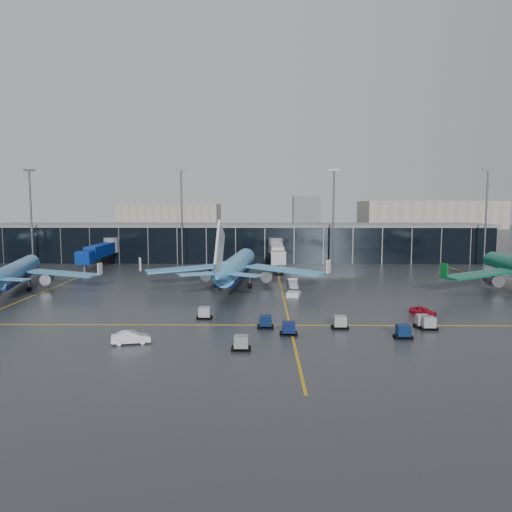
{
  "coord_description": "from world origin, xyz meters",
  "views": [
    {
      "loc": [
        6.14,
        -81.72,
        16.6
      ],
      "look_at": [
        5.0,
        18.0,
        6.0
      ],
      "focal_mm": 35.0,
      "sensor_mm": 36.0,
      "label": 1
    }
  ],
  "objects_px": {
    "airliner_klm_near": "(236,254)",
    "service_van_red": "(423,311)",
    "service_van_white": "(131,337)",
    "baggage_carts": "(324,326)",
    "mobile_airstair": "(293,292)",
    "airliner_arkefly": "(15,260)"
  },
  "relations": [
    {
      "from": "airliner_klm_near",
      "to": "service_van_red",
      "type": "bearing_deg",
      "value": -36.49
    },
    {
      "from": "service_van_red",
      "to": "service_van_white",
      "type": "relative_size",
      "value": 0.87
    },
    {
      "from": "baggage_carts",
      "to": "mobile_airstair",
      "type": "distance_m",
      "value": 24.61
    },
    {
      "from": "airliner_arkefly",
      "to": "service_van_red",
      "type": "relative_size",
      "value": 9.42
    },
    {
      "from": "service_van_white",
      "to": "airliner_klm_near",
      "type": "bearing_deg",
      "value": -28.65
    },
    {
      "from": "airliner_arkefly",
      "to": "mobile_airstair",
      "type": "height_order",
      "value": "airliner_arkefly"
    },
    {
      "from": "service_van_white",
      "to": "service_van_red",
      "type": "bearing_deg",
      "value": -83.1
    },
    {
      "from": "airliner_klm_near",
      "to": "baggage_carts",
      "type": "distance_m",
      "value": 38.02
    },
    {
      "from": "airliner_arkefly",
      "to": "baggage_carts",
      "type": "relative_size",
      "value": 1.16
    },
    {
      "from": "airliner_klm_near",
      "to": "airliner_arkefly",
      "type": "bearing_deg",
      "value": -168.02
    },
    {
      "from": "service_van_red",
      "to": "mobile_airstair",
      "type": "bearing_deg",
      "value": 96.52
    },
    {
      "from": "airliner_klm_near",
      "to": "service_van_white",
      "type": "height_order",
      "value": "airliner_klm_near"
    },
    {
      "from": "airliner_klm_near",
      "to": "service_van_white",
      "type": "distance_m",
      "value": 42.79
    },
    {
      "from": "airliner_arkefly",
      "to": "mobile_airstair",
      "type": "xyz_separation_m",
      "value": [
        52.56,
        -5.67,
        -4.99
      ]
    },
    {
      "from": "airliner_klm_near",
      "to": "service_van_red",
      "type": "xyz_separation_m",
      "value": [
        28.98,
        -25.73,
        -5.9
      ]
    },
    {
      "from": "airliner_arkefly",
      "to": "baggage_carts",
      "type": "distance_m",
      "value": 62.91
    },
    {
      "from": "airliner_arkefly",
      "to": "airliner_klm_near",
      "type": "height_order",
      "value": "airliner_klm_near"
    },
    {
      "from": "airliner_klm_near",
      "to": "mobile_airstair",
      "type": "relative_size",
      "value": 11.93
    },
    {
      "from": "baggage_carts",
      "to": "service_van_red",
      "type": "distance_m",
      "value": 18.45
    },
    {
      "from": "service_van_red",
      "to": "service_van_white",
      "type": "xyz_separation_m",
      "value": [
        -39.43,
        -15.35,
        0.08
      ]
    },
    {
      "from": "baggage_carts",
      "to": "service_van_white",
      "type": "relative_size",
      "value": 7.06
    },
    {
      "from": "baggage_carts",
      "to": "mobile_airstair",
      "type": "bearing_deg",
      "value": 95.65
    }
  ]
}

